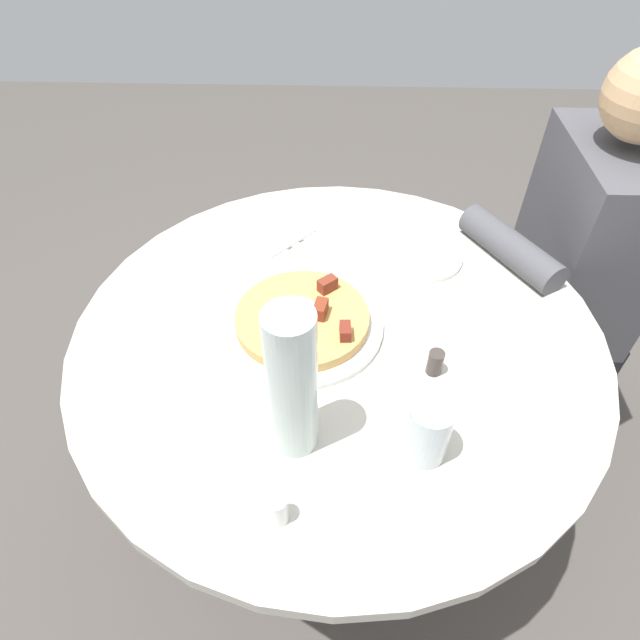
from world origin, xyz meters
TOP-DOWN VIEW (x-y plane):
  - ground_plane at (0.00, 0.00)m, footprint 6.00×6.00m
  - dining_table at (0.00, 0.00)m, footprint 1.01×1.01m
  - person_seated at (0.36, -0.61)m, footprint 0.46×0.48m
  - pizza_plate at (-0.00, 0.07)m, footprint 0.31×0.31m
  - breakfast_pizza at (-0.00, 0.07)m, footprint 0.25×0.25m
  - bread_plate at (0.22, -0.18)m, footprint 0.17×0.17m
  - napkin at (0.31, 0.16)m, footprint 0.22×0.22m
  - fork at (0.33, 0.15)m, footprint 0.13×0.14m
  - knife at (0.30, 0.18)m, footprint 0.13×0.14m
  - water_glass at (-0.27, -0.14)m, footprint 0.07×0.07m
  - water_bottle at (-0.25, 0.06)m, footprint 0.07×0.07m
  - salt_shaker at (-0.38, 0.08)m, footprint 0.03×0.03m
  - pepper_shaker at (-0.10, -0.17)m, footprint 0.03×0.03m

SIDE VIEW (x-z plane):
  - ground_plane at x=0.00m, z-range 0.00..0.00m
  - person_seated at x=0.36m, z-range -0.06..1.07m
  - dining_table at x=0.00m, z-range 0.19..0.93m
  - napkin at x=0.31m, z-range 0.74..0.74m
  - bread_plate at x=0.22m, z-range 0.74..0.75m
  - pizza_plate at x=0.00m, z-range 0.74..0.75m
  - fork at x=0.33m, z-range 0.74..0.75m
  - knife at x=0.30m, z-range 0.74..0.75m
  - pepper_shaker at x=-0.10m, z-range 0.74..0.79m
  - breakfast_pizza at x=0.00m, z-range 0.74..0.79m
  - salt_shaker at x=-0.38m, z-range 0.74..0.79m
  - water_glass at x=-0.27m, z-range 0.74..0.85m
  - water_bottle at x=-0.25m, z-range 0.74..1.02m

